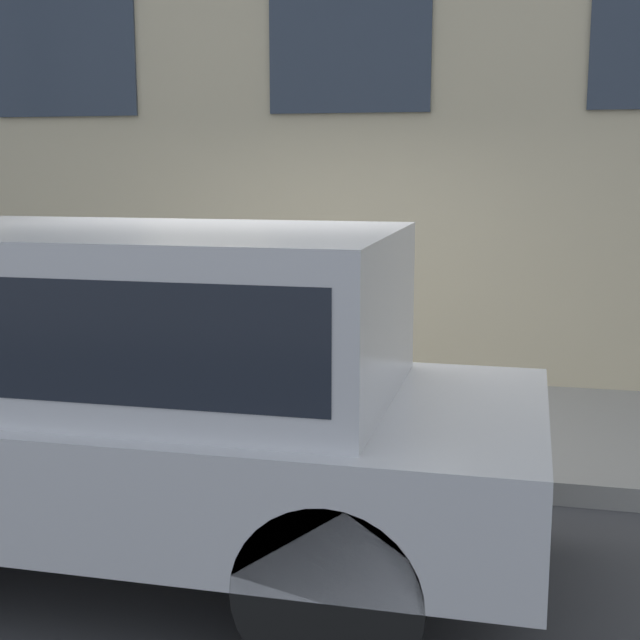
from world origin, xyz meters
The scene contains 5 objects.
ground_plane centered at (0.00, 0.00, 0.00)m, with size 80.00×80.00×0.00m, color #38383A.
sidewalk centered at (1.25, 0.00, 0.08)m, with size 2.49×60.00×0.15m.
fire_hydrant centered at (0.35, 0.05, 0.54)m, with size 0.35×0.46×0.76m.
person centered at (0.69, -0.45, 0.87)m, with size 0.29×0.19×1.19m.
parked_truck_silver_near centered at (-1.37, 0.45, 1.04)m, with size 1.84×4.48×1.79m.
Camera 1 is at (-5.47, -1.61, 2.12)m, focal length 50.00 mm.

